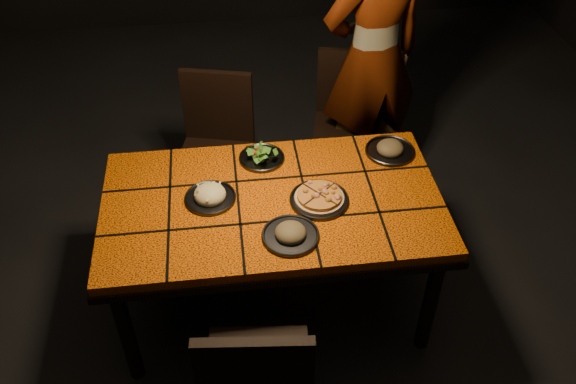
{
  "coord_description": "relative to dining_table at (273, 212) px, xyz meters",
  "views": [
    {
      "loc": [
        -0.19,
        -2.13,
        2.67
      ],
      "look_at": [
        0.07,
        -0.04,
        0.82
      ],
      "focal_mm": 38.0,
      "sensor_mm": 36.0,
      "label": 1
    }
  ],
  "objects": [
    {
      "name": "chair_far_left",
      "position": [
        -0.25,
        0.82,
        -0.14
      ],
      "size": [
        0.51,
        0.51,
        0.92
      ],
      "rotation": [
        0.0,
        0.0,
        -0.25
      ],
      "color": "black",
      "rests_on": "ground"
    },
    {
      "name": "chair_near",
      "position": [
        -0.15,
        -0.81,
        -0.13
      ],
      "size": [
        0.47,
        0.47,
        0.94
      ],
      "rotation": [
        0.0,
        0.0,
        3.04
      ],
      "color": "black",
      "rests_on": "ground"
    },
    {
      "name": "plate_pizza",
      "position": [
        0.22,
        -0.04,
        0.1
      ],
      "size": [
        0.33,
        0.33,
        0.04
      ],
      "color": "#3F3E44",
      "rests_on": "dining_table"
    },
    {
      "name": "diner",
      "position": [
        0.7,
        1.01,
        0.22
      ],
      "size": [
        0.74,
        0.58,
        1.79
      ],
      "primitive_type": "imported",
      "rotation": [
        0.0,
        0.0,
        3.4
      ],
      "color": "brown",
      "rests_on": "ground"
    },
    {
      "name": "dining_table",
      "position": [
        0.0,
        0.0,
        0.0
      ],
      "size": [
        1.62,
        0.92,
        0.75
      ],
      "color": "#EB5D07",
      "rests_on": "ground"
    },
    {
      "name": "plate_mushroom_b",
      "position": [
        0.64,
        0.29,
        0.1
      ],
      "size": [
        0.26,
        0.26,
        0.08
      ],
      "color": "#3F3E44",
      "rests_on": "dining_table"
    },
    {
      "name": "plate_mushroom_a",
      "position": [
        0.05,
        -0.26,
        0.1
      ],
      "size": [
        0.26,
        0.26,
        0.08
      ],
      "color": "#3F3E44",
      "rests_on": "dining_table"
    },
    {
      "name": "chair_far_right",
      "position": [
        0.58,
        1.03,
        -0.16
      ],
      "size": [
        0.49,
        0.49,
        0.89
      ],
      "rotation": [
        0.0,
        0.0,
        -0.23
      ],
      "color": "black",
      "rests_on": "ground"
    },
    {
      "name": "plate_salad",
      "position": [
        -0.02,
        0.31,
        0.1
      ],
      "size": [
        0.23,
        0.23,
        0.07
      ],
      "color": "#3F3E44",
      "rests_on": "dining_table"
    },
    {
      "name": "plate_pasta",
      "position": [
        -0.29,
        0.04,
        0.1
      ],
      "size": [
        0.24,
        0.24,
        0.08
      ],
      "color": "#3F3E44",
      "rests_on": "dining_table"
    },
    {
      "name": "room_shell",
      "position": [
        0.0,
        0.0,
        0.83
      ],
      "size": [
        6.04,
        7.04,
        3.08
      ],
      "color": "black",
      "rests_on": "ground"
    }
  ]
}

